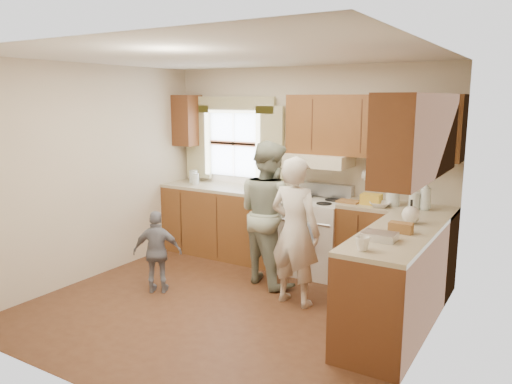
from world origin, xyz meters
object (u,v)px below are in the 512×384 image
Objects in this scene: child at (158,252)px; woman_right at (269,213)px; woman_left at (295,231)px; stove at (314,235)px.

woman_right is at bearing -163.72° from child.
woman_left is 1.69× the size of child.
stove is at bearing -71.63° from woman_left.
woman_left is (0.23, -0.97, 0.31)m from stove.
woman_right is (-0.30, -0.59, 0.36)m from stove.
woman_left is 0.94× the size of woman_right.
woman_left is 0.65m from woman_right.
woman_right is at bearing -30.91° from woman_left.
child is (-1.42, -0.51, -0.32)m from woman_left.
woman_right is 1.31m from child.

